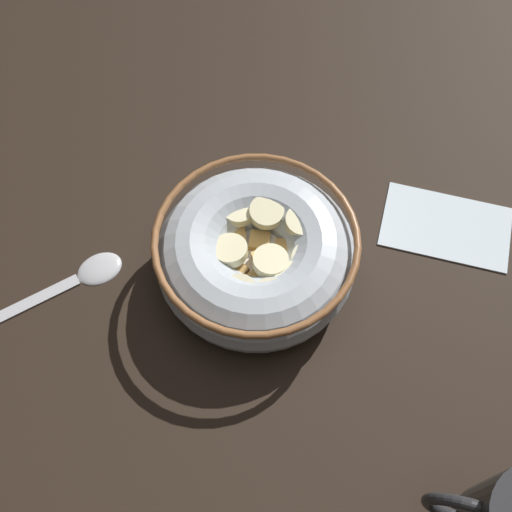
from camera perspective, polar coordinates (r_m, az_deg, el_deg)
ground_plane at (r=57.08cm, az=-0.00°, el=-1.85°), size 136.27×136.27×2.00cm
cereal_bowl at (r=53.25cm, az=-0.01°, el=0.11°), size 16.53×16.53×6.05cm
spoon at (r=57.64cm, az=-15.82°, el=-2.09°), size 12.40×13.05×0.80cm
folded_napkin at (r=60.59cm, az=16.28°, el=2.52°), size 11.48×7.14×0.30cm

